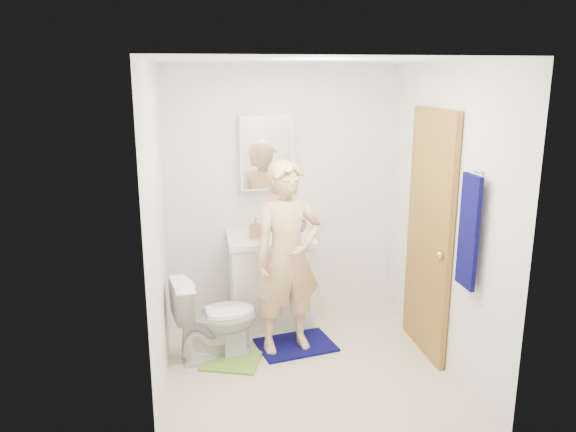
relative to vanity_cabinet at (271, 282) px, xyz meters
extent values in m
cube|color=beige|center=(0.15, -0.91, -0.41)|extent=(2.20, 2.40, 0.02)
cube|color=white|center=(0.15, -0.91, 2.01)|extent=(2.20, 2.40, 0.02)
cube|color=white|center=(0.15, 0.30, 0.80)|extent=(2.20, 0.02, 2.40)
cube|color=white|center=(0.15, -2.12, 0.80)|extent=(2.20, 0.02, 2.40)
cube|color=white|center=(-0.96, -0.91, 0.80)|extent=(0.02, 2.40, 2.40)
cube|color=white|center=(1.26, -0.91, 0.80)|extent=(0.02, 2.40, 2.40)
cube|color=white|center=(0.00, 0.00, 0.00)|extent=(0.75, 0.55, 0.80)
cube|color=white|center=(0.00, 0.00, 0.43)|extent=(0.79, 0.59, 0.05)
cylinder|color=white|center=(0.00, 0.00, 0.44)|extent=(0.40, 0.40, 0.03)
cylinder|color=silver|center=(0.00, 0.18, 0.51)|extent=(0.03, 0.03, 0.12)
cube|color=white|center=(0.00, 0.22, 1.20)|extent=(0.50, 0.12, 0.70)
cube|color=white|center=(0.00, 0.16, 1.20)|extent=(0.46, 0.01, 0.66)
cube|color=#A8782E|center=(1.22, -0.76, 0.62)|extent=(0.05, 0.80, 2.05)
sphere|color=gold|center=(1.18, -1.08, 0.55)|extent=(0.07, 0.07, 0.07)
cube|color=#08084C|center=(1.18, -1.48, 0.85)|extent=(0.03, 0.24, 0.80)
cylinder|color=silver|center=(1.22, -1.48, 1.27)|extent=(0.06, 0.02, 0.02)
imported|color=white|center=(-0.55, -0.62, -0.05)|extent=(0.76, 0.52, 0.71)
cube|color=#08084C|center=(0.14, -0.55, -0.39)|extent=(0.72, 0.57, 0.02)
cube|color=#70A135|center=(-0.43, -0.74, -0.39)|extent=(0.56, 0.51, 0.02)
imported|color=tan|center=(-0.14, -0.06, 0.55)|extent=(0.12, 0.12, 0.20)
imported|color=#8B4599|center=(0.30, 0.12, 0.50)|extent=(0.17, 0.17, 0.10)
imported|color=#D9AD7A|center=(0.06, -0.59, 0.43)|extent=(0.65, 0.49, 1.62)
camera|label=1|loc=(-0.68, -4.95, 1.90)|focal=35.00mm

